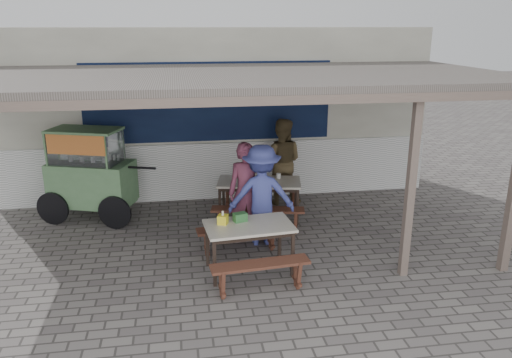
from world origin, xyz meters
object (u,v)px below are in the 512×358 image
Objects in this scene: table_left at (259,185)px; donation_box at (240,217)px; patron_right_table at (262,195)px; condiment_bowl at (248,179)px; condiment_jar at (278,176)px; bench_right_street at (260,271)px; vendor_cart at (90,171)px; bench_right_wall at (239,234)px; patron_wall_side at (281,162)px; table_right at (249,230)px; tissue_box at (223,219)px; bench_left_wall at (260,190)px; bench_left_street at (258,214)px; patron_street_side at (246,193)px.

table_left is 2.03m from donation_box.
patron_right_table is 1.19m from condiment_bowl.
condiment_jar is at bearing 30.26° from table_left.
table_left is 2.78m from bench_right_street.
condiment_jar is (0.40, 0.14, 0.12)m from table_left.
patron_right_table is at bearing -9.17° from vendor_cart.
donation_box is at bearing -25.14° from vendor_cart.
vendor_cart is (-2.56, 1.93, 0.61)m from bench_right_wall.
patron_right_table is at bearing -86.94° from condiment_bowl.
vendor_cart is at bearing 22.63° from patron_wall_side.
patron_wall_side is at bearing 23.61° from vendor_cart.
patron_wall_side is at bearing 65.08° from table_left.
patron_right_table is (0.36, 0.99, 0.18)m from table_right.
patron_right_table is at bearing 74.36° from bench_right_street.
tissue_box reaches higher than table_right.
bench_left_wall is 1.20× the size of bench_right_street.
table_left is at bearing -161.14° from condiment_jar.
donation_box reaches higher than bench_left_street.
table_left is 2.18m from tissue_box.
bench_left_street is at bearing -84.70° from condiment_bowl.
condiment_jar is 0.60m from condiment_bowl.
bench_left_wall is 0.94× the size of patron_wall_side.
bench_left_wall is 2.83m from table_right.
patron_right_table is at bearing -85.82° from table_left.
table_right is 0.23m from donation_box.
bench_left_street is (-0.13, -0.66, -0.33)m from table_left.
bench_left_wall is 8.35× the size of condiment_bowl.
patron_street_side reaches higher than bench_left_wall.
vendor_cart is 3.50m from donation_box.
table_right is at bearing -111.88° from condiment_jar.
bench_right_street is 2.87m from condiment_bowl.
table_right reaches higher than bench_left_wall.
bench_left_street is 0.97× the size of patron_street_side.
table_left is 1.02m from patron_street_side.
table_left is at bearing 71.16° from table_right.
condiment_bowl reaches higher than table_right.
bench_left_street is at bearing 70.28° from table_right.
bench_left_street and bench_left_wall have the same top height.
donation_box is (-1.19, -2.73, -0.07)m from patron_wall_side.
condiment_bowl is (-0.20, 0.10, 0.10)m from table_left.
bench_right_street is 3.02m from condiment_jar.
patron_right_table reaches higher than condiment_jar.
table_left is 12.11× the size of tissue_box.
donation_box reaches higher than condiment_bowl.
bench_left_street is 0.75× the size of vendor_cart.
vendor_cart reaches higher than condiment_bowl.
bench_left_street is 1.44m from donation_box.
tissue_box is at bearing 160.95° from table_right.
vendor_cart is 11.18× the size of condiment_bowl.
patron_street_side is at bearing -125.72° from condiment_jar.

